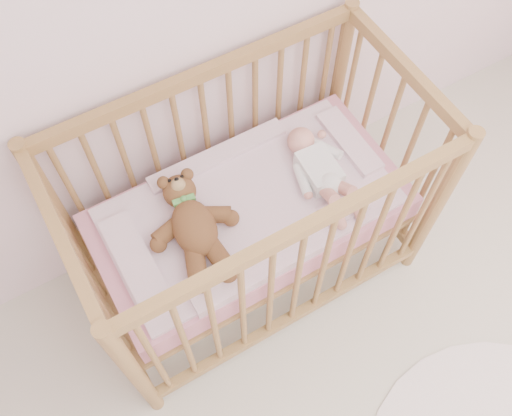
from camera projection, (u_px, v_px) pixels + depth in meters
crib at (250, 214)px, 2.26m from camera, size 1.36×0.76×1.00m
mattress at (250, 215)px, 2.27m from camera, size 1.22×0.62×0.13m
blanket at (250, 206)px, 2.20m from camera, size 1.10×0.58×0.06m
baby at (319, 166)px, 2.20m from camera, size 0.26×0.51×0.12m
teddy_bear at (194, 227)px, 2.06m from camera, size 0.42×0.55×0.14m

